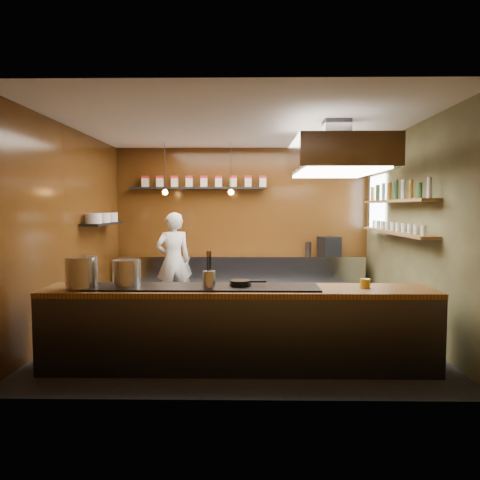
{
  "coord_description": "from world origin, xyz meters",
  "views": [
    {
      "loc": [
        0.1,
        -6.82,
        1.83
      ],
      "look_at": [
        -0.02,
        0.4,
        1.32
      ],
      "focal_mm": 35.0,
      "sensor_mm": 36.0,
      "label": 1
    }
  ],
  "objects_px": {
    "stockpot_large": "(81,272)",
    "chef": "(173,260)",
    "stockpot_small": "(127,273)",
    "espresso_machine": "(329,246)",
    "extractor_hood": "(336,157)"
  },
  "relations": [
    {
      "from": "stockpot_large",
      "to": "chef",
      "type": "height_order",
      "value": "chef"
    },
    {
      "from": "stockpot_large",
      "to": "stockpot_small",
      "type": "xyz_separation_m",
      "value": [
        0.48,
        0.1,
        -0.02
      ]
    },
    {
      "from": "espresso_machine",
      "to": "chef",
      "type": "height_order",
      "value": "chef"
    },
    {
      "from": "extractor_hood",
      "to": "chef",
      "type": "xyz_separation_m",
      "value": [
        -2.55,
        2.0,
        -1.64
      ]
    },
    {
      "from": "extractor_hood",
      "to": "stockpot_small",
      "type": "distance_m",
      "value": 3.17
    },
    {
      "from": "extractor_hood",
      "to": "chef",
      "type": "height_order",
      "value": "extractor_hood"
    },
    {
      "from": "extractor_hood",
      "to": "stockpot_small",
      "type": "relative_size",
      "value": 6.36
    },
    {
      "from": "stockpot_small",
      "to": "espresso_machine",
      "type": "xyz_separation_m",
      "value": [
        2.96,
        3.83,
        -0.01
      ]
    },
    {
      "from": "extractor_hood",
      "to": "stockpot_small",
      "type": "bearing_deg",
      "value": -155.19
    },
    {
      "from": "extractor_hood",
      "to": "chef",
      "type": "relative_size",
      "value": 1.15
    },
    {
      "from": "espresso_machine",
      "to": "chef",
      "type": "distance_m",
      "value": 3.01
    },
    {
      "from": "stockpot_small",
      "to": "chef",
      "type": "relative_size",
      "value": 0.18
    },
    {
      "from": "stockpot_small",
      "to": "espresso_machine",
      "type": "height_order",
      "value": "espresso_machine"
    },
    {
      "from": "chef",
      "to": "stockpot_large",
      "type": "bearing_deg",
      "value": 59.29
    },
    {
      "from": "stockpot_large",
      "to": "extractor_hood",
      "type": "bearing_deg",
      "value": 22.85
    }
  ]
}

